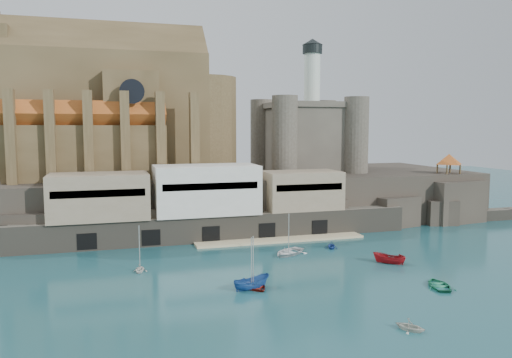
{
  "coord_description": "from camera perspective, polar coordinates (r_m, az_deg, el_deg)",
  "views": [
    {
      "loc": [
        -26.1,
        -62.52,
        19.65
      ],
      "look_at": [
        1.64,
        32.0,
        9.39
      ],
      "focal_mm": 35.0,
      "sensor_mm": 36.0,
      "label": 1
    }
  ],
  "objects": [
    {
      "name": "castle_keep",
      "position": [
        111.86,
        5.82,
        5.23
      ],
      "size": [
        21.2,
        21.2,
        29.3
      ],
      "color": "#4A453A",
      "rests_on": "promontory"
    },
    {
      "name": "boat_3",
      "position": [
        67.07,
        20.17,
        -11.47
      ],
      "size": [
        3.83,
        2.17,
        5.16
      ],
      "primitive_type": "imported",
      "rotation": [
        0.0,
        0.0,
        2.82
      ],
      "color": "#23835C",
      "rests_on": "ground"
    },
    {
      "name": "boat_7",
      "position": [
        83.03,
        8.61,
        -7.81
      ],
      "size": [
        2.87,
        2.38,
        2.86
      ],
      "primitive_type": "imported",
      "rotation": [
        0.0,
        0.0,
        5.86
      ],
      "color": "#21429D",
      "rests_on": "ground"
    },
    {
      "name": "ground",
      "position": [
        70.55,
        6.15,
        -10.26
      ],
      "size": [
        300.0,
        300.0,
        0.0
      ],
      "primitive_type": "plane",
      "color": "#184951",
      "rests_on": "ground"
    },
    {
      "name": "boat_0",
      "position": [
        62.93,
        -0.32,
        -12.25
      ],
      "size": [
        3.86,
        1.94,
        5.2
      ],
      "primitive_type": "imported",
      "rotation": [
        0.0,
        0.0,
        0.24
      ],
      "color": "#A62114",
      "rests_on": "ground"
    },
    {
      "name": "boat_4",
      "position": [
        71.01,
        -13.12,
        -10.28
      ],
      "size": [
        2.68,
        2.03,
        2.76
      ],
      "primitive_type": "imported",
      "rotation": [
        0.0,
        0.0,
        2.87
      ],
      "color": "white",
      "rests_on": "ground"
    },
    {
      "name": "church",
      "position": [
        104.42,
        -15.39,
        7.09
      ],
      "size": [
        47.0,
        25.93,
        30.51
      ],
      "color": "brown",
      "rests_on": "promontory"
    },
    {
      "name": "boat_2",
      "position": [
        62.28,
        -0.52,
        -12.45
      ],
      "size": [
        2.36,
        2.32,
        4.98
      ],
      "primitive_type": "imported",
      "rotation": [
        0.0,
        0.0,
        1.85
      ],
      "color": "#224F97",
      "rests_on": "ground"
    },
    {
      "name": "boat_6",
      "position": [
        78.51,
        3.75,
        -8.56
      ],
      "size": [
        3.72,
        4.36,
        6.27
      ],
      "primitive_type": "imported",
      "rotation": [
        0.0,
        0.0,
        5.35
      ],
      "color": "silver",
      "rests_on": "ground"
    },
    {
      "name": "rock_outcrop",
      "position": [
        112.65,
        21.07,
        -2.43
      ],
      "size": [
        14.5,
        10.5,
        8.7
      ],
      "color": "#28231E",
      "rests_on": "ground"
    },
    {
      "name": "boat_1",
      "position": [
        52.77,
        17.18,
        -16.19
      ],
      "size": [
        2.96,
        2.75,
        2.94
      ],
      "primitive_type": "imported",
      "rotation": [
        0.0,
        0.0,
        0.63
      ],
      "color": "beige",
      "rests_on": "ground"
    },
    {
      "name": "quay",
      "position": [
        88.12,
        -5.76,
        -2.95
      ],
      "size": [
        70.0,
        12.0,
        13.05
      ],
      "color": "#625B4E",
      "rests_on": "ground"
    },
    {
      "name": "boat_5",
      "position": [
        75.76,
        14.95,
        -9.29
      ],
      "size": [
        2.52,
        2.52,
        4.68
      ],
      "primitive_type": "imported",
      "rotation": [
        0.0,
        0.0,
        3.97
      ],
      "color": "maroon",
      "rests_on": "ground"
    },
    {
      "name": "promontory",
      "position": [
        106.16,
        -2.07,
        -2.03
      ],
      "size": [
        100.0,
        36.0,
        10.0
      ],
      "color": "#28231E",
      "rests_on": "ground"
    },
    {
      "name": "pavilion",
      "position": [
        111.9,
        21.19,
        2.0
      ],
      "size": [
        6.4,
        6.4,
        5.4
      ],
      "color": "brown",
      "rests_on": "rock_outcrop"
    }
  ]
}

